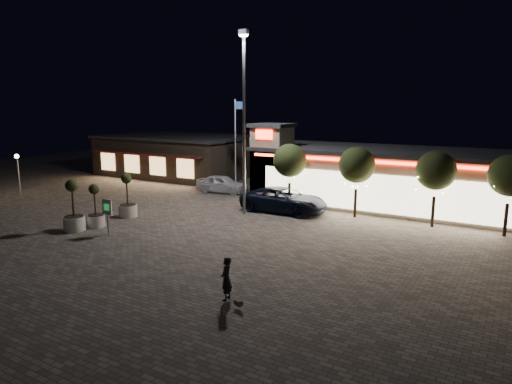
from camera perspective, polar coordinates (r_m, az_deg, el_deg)
The scene contains 18 objects.
ground at distance 27.26m, azimuth -14.12°, elevation -5.51°, with size 90.00×90.00×0.00m, color #73695D.
retail_building at distance 35.82m, azimuth 15.61°, elevation 1.90°, with size 20.40×8.40×6.10m.
restaurant_building at distance 50.68m, azimuth -9.62°, elevation 4.59°, with size 16.40×11.00×4.30m.
floodlight_pole at distance 31.23m, azimuth -1.51°, elevation 9.91°, with size 0.60×0.40×12.38m.
flagpole at distance 37.64m, azimuth -2.47°, elevation 6.58°, with size 0.95×0.10×8.00m.
lamp_post_west at distance 43.26m, azimuth -27.64°, elevation 2.86°, with size 0.36×0.36×3.48m.
string_tree_a at distance 33.09m, azimuth 4.24°, elevation 3.93°, with size 2.42×2.42×4.79m.
string_tree_b at distance 31.20m, azimuth 12.49°, elevation 3.29°, with size 2.42×2.42×4.79m.
string_tree_c at distance 30.03m, azimuth 21.58°, elevation 2.50°, with size 2.42×2.42×4.79m.
string_tree_d at distance 29.68m, azimuth 29.20°, elevation 1.79°, with size 2.42×2.42×4.79m.
pickup_truck at distance 32.57m, azimuth 3.50°, elevation -0.98°, with size 2.87×6.22×1.73m, color black.
white_sedan at distance 39.73m, azimuth -4.27°, elevation 1.03°, with size 1.85×4.59×1.56m, color white.
pedestrian at distance 18.07m, azimuth -3.74°, elevation -10.76°, with size 0.63×0.41×1.73m, color black.
dog at distance 17.49m, azimuth -2.12°, elevation -13.71°, with size 0.47×0.28×0.25m.
planter_left at distance 32.21m, azimuth -15.75°, elevation -1.39°, with size 1.22×1.22×3.01m.
planter_mid at distance 29.73m, azimuth -21.82°, elevation -2.67°, with size 1.28×1.28×3.16m.
planter_right at distance 30.19m, azimuth -19.42°, elevation -2.57°, with size 1.11×1.11×2.73m.
valet_sign at distance 27.95m, azimuth -18.11°, elevation -2.16°, with size 0.70×0.12×2.13m.
Camera 1 is at (18.66, -18.41, 7.50)m, focal length 32.00 mm.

